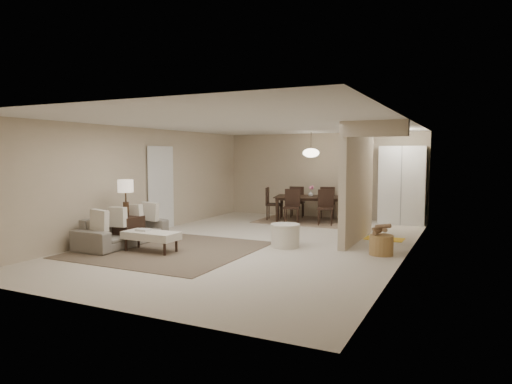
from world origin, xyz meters
The scene contains 22 objects.
floor centered at (0.00, 0.00, 0.00)m, with size 9.00×9.00×0.00m, color beige.
ceiling centered at (0.00, 0.00, 2.50)m, with size 9.00×9.00×0.00m, color white.
back_wall centered at (0.00, 4.50, 1.25)m, with size 6.00×6.00×0.00m, color #BEAE90.
left_wall centered at (-3.00, 0.00, 1.25)m, with size 9.00×9.00×0.00m, color #BEAE90.
right_wall centered at (3.00, 0.00, 1.25)m, with size 9.00×9.00×0.00m, color #BEAE90.
partition centered at (1.80, 1.25, 1.25)m, with size 0.15×2.50×2.50m, color #BEAE90.
doorway centered at (-2.97, 0.60, 1.02)m, with size 0.04×0.90×2.04m, color black.
pantry_cabinet centered at (2.35, 4.15, 1.05)m, with size 1.20×0.55×2.10m, color white.
flush_light centered at (2.30, 3.20, 2.46)m, with size 0.44×0.44×0.05m, color white.
living_rug centered at (-1.29, -1.35, 0.01)m, with size 3.20×3.20×0.01m, color brown.
sofa centered at (-2.45, -1.35, 0.31)m, with size 0.82×2.10×0.61m, color slate.
ottoman_bench centered at (-1.49, -1.65, 0.31)m, with size 1.11×0.52×0.39m.
side_table centered at (-2.40, -1.30, 0.30)m, with size 0.54×0.54×0.60m, color black.
table_lamp centered at (-2.40, -1.30, 1.16)m, with size 0.32×0.32×0.76m.
round_pouf centered at (0.67, -0.10, 0.23)m, with size 0.60×0.60×0.47m, color beige.
wicker_basket centered at (2.56, 0.00, 0.19)m, with size 0.44×0.44×0.38m, color #98693C.
dining_rug centered at (-0.06, 3.61, 0.01)m, with size 2.80×2.10×0.01m, color #8D7057.
dining_table centered at (-0.06, 3.61, 0.35)m, with size 1.98×1.10×0.70m, color black.
dining_chairs centered at (-0.06, 3.61, 0.47)m, with size 2.54×2.08×0.94m.
vase centered at (-0.06, 3.61, 0.77)m, with size 0.14×0.14×0.15m, color silver.
yellow_mat centered at (2.33, 1.65, 0.01)m, with size 0.83×0.51×0.01m, color yellow.
pendant_light centered at (-0.06, 3.61, 1.92)m, with size 0.46×0.46×0.71m.
Camera 1 is at (4.08, -8.58, 1.87)m, focal length 32.00 mm.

